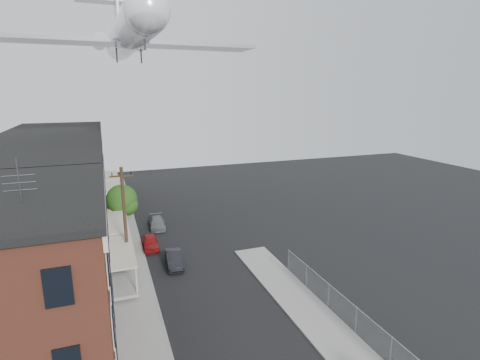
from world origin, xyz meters
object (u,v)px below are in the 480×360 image
object	(u,v)px
utility_pole	(125,220)
airplane	(128,35)
car_near	(150,242)
street_tree	(123,201)
car_far	(157,223)
car_mid	(174,259)

from	to	relation	value
utility_pole	airplane	bearing A→B (deg)	79.60
utility_pole	car_near	distance (m)	6.62
street_tree	car_far	distance (m)	4.45
car_far	street_tree	bearing A→B (deg)	-174.51
street_tree	car_near	xyz separation A→B (m)	(2.00, -5.24, -2.84)
utility_pole	street_tree	xyz separation A→B (m)	(0.33, 9.92, -1.22)
airplane	car_near	bearing A→B (deg)	-87.41
utility_pole	car_far	world-z (taller)	utility_pole
street_tree	car_mid	distance (m)	10.72
car_mid	car_far	bearing A→B (deg)	94.32
utility_pole	street_tree	bearing A→B (deg)	88.11
street_tree	car_mid	size ratio (longest dim) A/B	1.38
car_far	airplane	distance (m)	19.64
car_mid	street_tree	bearing A→B (deg)	113.52
utility_pole	airplane	world-z (taller)	airplane
utility_pole	airplane	size ratio (longest dim) A/B	0.33
car_mid	airplane	world-z (taller)	airplane
car_near	car_mid	size ratio (longest dim) A/B	0.95
street_tree	car_near	world-z (taller)	street_tree
car_near	airplane	world-z (taller)	airplane
street_tree	airplane	xyz separation A→B (m)	(1.71, 1.16, 16.66)
airplane	car_far	bearing A→B (deg)	-31.35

